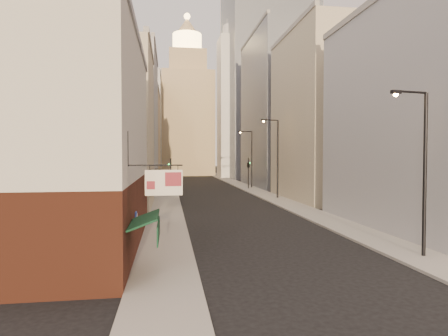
# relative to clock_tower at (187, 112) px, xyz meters

# --- Properties ---
(ground) EXTENTS (360.00, 360.00, 0.00)m
(ground) POSITION_rel_clock_tower_xyz_m (1.00, -92.00, -17.63)
(ground) COLOR black
(ground) RESTS_ON ground
(sidewalk_left) EXTENTS (3.00, 140.00, 0.15)m
(sidewalk_left) POSITION_rel_clock_tower_xyz_m (-5.50, -37.00, -17.56)
(sidewalk_left) COLOR #9A958C
(sidewalk_left) RESTS_ON ground
(sidewalk_right) EXTENTS (3.00, 140.00, 0.15)m
(sidewalk_right) POSITION_rel_clock_tower_xyz_m (7.50, -37.00, -17.56)
(sidewalk_right) COLOR #9A958C
(sidewalk_right) RESTS_ON ground
(near_building_left) EXTENTS (8.30, 23.04, 12.30)m
(near_building_left) POSITION_rel_clock_tower_xyz_m (-9.99, -83.00, -11.61)
(near_building_left) COLOR #58271A
(near_building_left) RESTS_ON ground
(left_bldg_beige) EXTENTS (8.00, 12.00, 16.00)m
(left_bldg_beige) POSITION_rel_clock_tower_xyz_m (-11.00, -66.00, -9.63)
(left_bldg_beige) COLOR tan
(left_bldg_beige) RESTS_ON ground
(left_bldg_grey) EXTENTS (8.00, 16.00, 20.00)m
(left_bldg_grey) POSITION_rel_clock_tower_xyz_m (-11.00, -50.00, -7.63)
(left_bldg_grey) COLOR #A0A1A6
(left_bldg_grey) RESTS_ON ground
(left_bldg_tan) EXTENTS (8.00, 18.00, 17.00)m
(left_bldg_tan) POSITION_rel_clock_tower_xyz_m (-11.00, -32.00, -9.13)
(left_bldg_tan) COLOR tan
(left_bldg_tan) RESTS_ON ground
(left_bldg_wingrid) EXTENTS (8.00, 20.00, 24.00)m
(left_bldg_wingrid) POSITION_rel_clock_tower_xyz_m (-11.00, -12.00, -5.63)
(left_bldg_wingrid) COLOR gray
(left_bldg_wingrid) RESTS_ON ground
(right_bldg_grey) EXTENTS (8.00, 16.00, 16.00)m
(right_bldg_grey) POSITION_rel_clock_tower_xyz_m (13.00, -80.00, -9.63)
(right_bldg_grey) COLOR #A0A1A6
(right_bldg_grey) RESTS_ON ground
(right_bldg_beige) EXTENTS (8.00, 16.00, 20.00)m
(right_bldg_beige) POSITION_rel_clock_tower_xyz_m (13.00, -62.00, -7.63)
(right_bldg_beige) COLOR tan
(right_bldg_beige) RESTS_ON ground
(right_bldg_wingrid) EXTENTS (8.00, 20.00, 26.00)m
(right_bldg_wingrid) POSITION_rel_clock_tower_xyz_m (13.00, -42.00, -4.63)
(right_bldg_wingrid) COLOR gray
(right_bldg_wingrid) RESTS_ON ground
(highrise) EXTENTS (21.00, 23.00, 51.20)m
(highrise) POSITION_rel_clock_tower_xyz_m (19.00, -14.00, 8.02)
(highrise) COLOR gray
(highrise) RESTS_ON ground
(clock_tower) EXTENTS (14.00, 14.00, 44.90)m
(clock_tower) POSITION_rel_clock_tower_xyz_m (0.00, 0.00, 0.00)
(clock_tower) COLOR tan
(clock_tower) RESTS_ON ground
(white_tower) EXTENTS (8.00, 8.00, 41.50)m
(white_tower) POSITION_rel_clock_tower_xyz_m (11.00, -14.00, 0.97)
(white_tower) COLOR silver
(white_tower) RESTS_ON ground
(streetlamp_near) EXTENTS (2.24, 0.53, 8.57)m
(streetlamp_near) POSITION_rel_clock_tower_xyz_m (7.49, -87.83, -12.74)
(streetlamp_near) COLOR black
(streetlamp_near) RESTS_ON ground
(streetlamp_mid) EXTENTS (2.42, 1.09, 9.70)m
(streetlamp_mid) POSITION_rel_clock_tower_xyz_m (7.72, -60.95, -12.09)
(streetlamp_mid) COLOR black
(streetlamp_mid) RESTS_ON ground
(streetlamp_far) EXTENTS (2.40, 0.78, 9.33)m
(streetlamp_far) POSITION_rel_clock_tower_xyz_m (7.93, -45.54, -12.31)
(streetlamp_far) COLOR black
(streetlamp_far) RESTS_ON ground
(traffic_light_left) EXTENTS (0.56, 0.47, 5.00)m
(traffic_light_left) POSITION_rel_clock_tower_xyz_m (-5.01, -54.98, -14.02)
(traffic_light_left) COLOR black
(traffic_light_left) RESTS_ON ground
(traffic_light_right) EXTENTS (0.87, 0.87, 5.00)m
(traffic_light_right) POSITION_rel_clock_tower_xyz_m (7.26, -47.11, -13.68)
(traffic_light_right) COLOR black
(traffic_light_right) RESTS_ON ground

